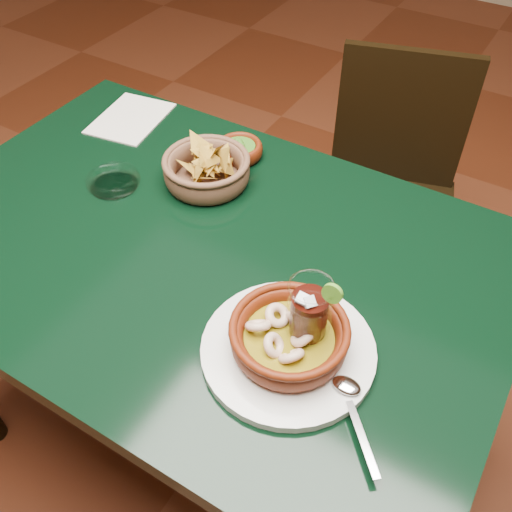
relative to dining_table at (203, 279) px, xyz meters
The scene contains 9 objects.
ground 0.65m from the dining_table, ahead, with size 7.00×7.00×0.00m, color #471C0C.
dining_table is the anchor object (origin of this frame).
dining_chair 0.74m from the dining_table, 77.29° to the left, with size 0.48×0.48×0.85m.
shrimp_plate 0.33m from the dining_table, 26.21° to the right, with size 0.36×0.29×0.08m.
chip_basket 0.24m from the dining_table, 120.18° to the left, with size 0.22×0.22×0.13m.
guacamole_ramekin 0.32m from the dining_table, 107.39° to the left, with size 0.13×0.13×0.04m.
cola_drink 0.35m from the dining_table, 20.35° to the right, with size 0.15×0.15×0.17m.
glass_ashtray 0.29m from the dining_table, 168.58° to the left, with size 0.12×0.12×0.03m.
paper_menu 0.51m from the dining_table, 145.63° to the left, with size 0.18×0.22×0.00m.
Camera 1 is at (0.51, -0.62, 1.53)m, focal length 40.00 mm.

